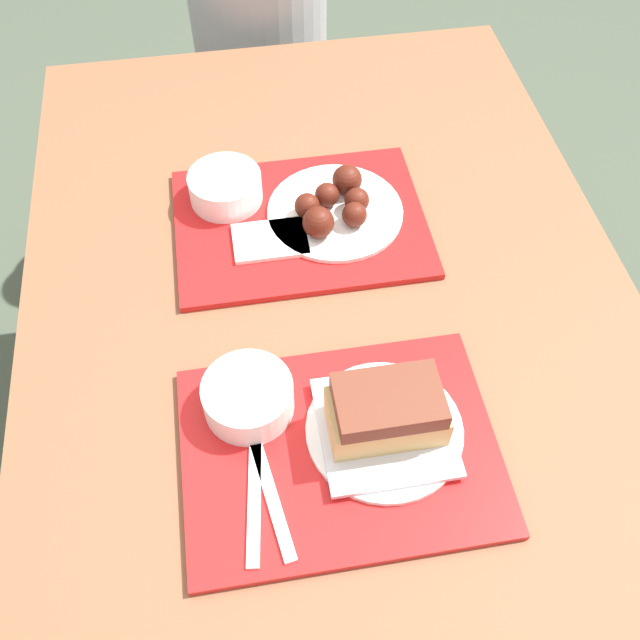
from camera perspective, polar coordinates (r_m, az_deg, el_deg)
The scene contains 12 objects.
ground_plane at distance 1.72m, azimuth 0.97°, elevation -15.70°, with size 12.00×12.00×0.00m, color #424C3D.
picnic_table at distance 1.13m, azimuth 1.42°, elevation -3.78°, with size 0.95×1.53×0.74m.
picnic_bench_far at distance 1.99m, azimuth -3.95°, elevation 16.18°, with size 0.90×0.28×0.48m.
tray_near at distance 0.95m, azimuth 1.60°, elevation -10.35°, with size 0.41×0.31×0.01m.
tray_far at distance 1.20m, azimuth -1.58°, elevation 7.78°, with size 0.41×0.31×0.01m.
bowl_coleslaw_near at distance 0.96m, azimuth -5.78°, elevation -6.06°, with size 0.12×0.12×0.05m.
brisket_sandwich_plate at distance 0.93m, azimuth 5.31°, elevation -7.80°, with size 0.21×0.21×0.09m.
plastic_fork_near at distance 0.92m, azimuth -5.27°, elevation -14.15°, with size 0.04×0.17×0.00m.
plastic_knife_near at distance 0.92m, azimuth -3.87°, elevation -13.98°, with size 0.04×0.17×0.00m.
bowl_coleslaw_far at distance 1.22m, azimuth -7.59°, elevation 10.57°, with size 0.12×0.12×0.05m.
wings_plate_far at distance 1.19m, azimuth 1.21°, elevation 9.07°, with size 0.23×0.23×0.06m.
napkin_far at distance 1.16m, azimuth -4.01°, elevation 6.40°, with size 0.12×0.08×0.01m.
Camera 1 is at (-0.13, -0.61, 1.60)m, focal length 40.00 mm.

